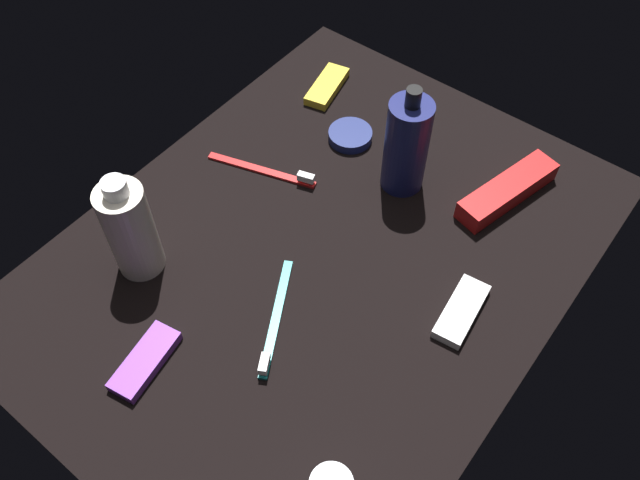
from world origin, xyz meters
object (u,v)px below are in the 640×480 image
toothpaste_box_red (507,191)px  snack_bar_purple (145,361)px  toothbrush_teal (274,323)px  toothbrush_red (268,170)px  bodywash_bottle (130,229)px  snack_bar_yellow (327,86)px  cream_tin_left (350,135)px  lotion_bottle (406,145)px  snack_bar_white (461,311)px

toothpaste_box_red → snack_bar_purple: toothpaste_box_red is taller
toothbrush_teal → toothbrush_red: (-20.01, -18.31, 0.00)cm
bodywash_bottle → snack_bar_yellow: size_ratio=1.64×
toothbrush_red → cream_tin_left: toothbrush_red is taller
toothbrush_red → snack_bar_purple: bearing=14.8°
lotion_bottle → toothpaste_box_red: size_ratio=1.04×
lotion_bottle → toothbrush_red: 21.98cm
lotion_bottle → toothpaste_box_red: lotion_bottle is taller
snack_bar_white → cream_tin_left: 35.66cm
toothbrush_red → snack_bar_purple: toothbrush_red is taller
bodywash_bottle → snack_bar_purple: bodywash_bottle is taller
bodywash_bottle → toothbrush_teal: bodywash_bottle is taller
toothbrush_teal → snack_bar_white: 24.77cm
snack_bar_yellow → bodywash_bottle: bearing=-10.8°
toothbrush_red → cream_tin_left: bearing=158.0°
lotion_bottle → snack_bar_purple: (45.55, -8.32, -7.21)cm
toothbrush_teal → cream_tin_left: size_ratio=2.29×
toothpaste_box_red → toothbrush_red: bearing=-45.8°
lotion_bottle → snack_bar_purple: 46.86cm
toothbrush_red → toothpaste_box_red: size_ratio=1.00×
toothpaste_box_red → snack_bar_purple: bearing=-9.1°
snack_bar_yellow → cream_tin_left: 12.56cm
toothpaste_box_red → snack_bar_yellow: toothpaste_box_red is taller
snack_bar_yellow → cream_tin_left: bearing=42.0°
bodywash_bottle → snack_bar_yellow: bearing=-177.6°
snack_bar_white → cream_tin_left: (-17.39, -31.13, 0.03)cm
bodywash_bottle → toothbrush_red: 25.03cm
bodywash_bottle → toothbrush_teal: size_ratio=1.05×
cream_tin_left → bodywash_bottle: bearing=-12.6°
toothpaste_box_red → snack_bar_purple: size_ratio=1.69×
lotion_bottle → bodywash_bottle: size_ratio=1.07×
lotion_bottle → bodywash_bottle: 40.48cm
snack_bar_white → snack_bar_purple: 41.43cm
snack_bar_white → snack_bar_yellow: same height
toothbrush_red → cream_tin_left: 15.01cm
toothbrush_red → bodywash_bottle: bearing=-6.8°
bodywash_bottle → cream_tin_left: 39.30cm
toothpaste_box_red → snack_bar_white: (21.78, 5.17, -0.85)cm
toothpaste_box_red → cream_tin_left: toothpaste_box_red is taller
toothbrush_teal → toothpaste_box_red: (-38.32, 13.27, 0.99)cm
cream_tin_left → toothbrush_teal: bearing=20.5°
toothpaste_box_red → cream_tin_left: (4.39, -25.96, -0.82)cm
bodywash_bottle → snack_bar_purple: size_ratio=1.64×
toothpaste_box_red → snack_bar_white: size_ratio=1.69×
snack_bar_white → toothbrush_teal: bearing=-55.0°
lotion_bottle → snack_bar_yellow: bearing=-114.1°
lotion_bottle → toothbrush_red: bearing=-57.1°
toothbrush_red → snack_bar_yellow: bearing=-167.5°
snack_bar_white → snack_bar_yellow: bearing=-127.6°
toothbrush_teal → bodywash_bottle: bearing=-79.8°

